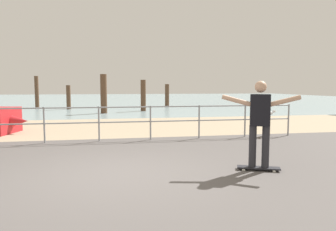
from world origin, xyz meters
The scene contains 13 objects.
ground_plane centered at (0.00, -1.00, 0.00)m, with size 24.00×10.00×0.04m, color #514C49.
beach_strip centered at (0.00, 7.00, 0.00)m, with size 24.00×6.00×0.04m, color tan.
sea_surface centered at (0.00, 35.00, 0.00)m, with size 72.00×50.00×0.04m, color #849EA3.
railing_fence centered at (-0.40, 3.60, 0.70)m, with size 12.20×0.05×1.05m.
skateboard centered at (2.73, -0.21, 0.07)m, with size 0.82×0.48×0.08m.
skateboarder centered at (2.73, -0.21, 1.02)m, with size 1.38×0.62×1.65m.
bollard_short centered at (4.95, 3.62, 0.35)m, with size 0.18×0.18×0.70m, color #513826.
seagull centered at (4.97, 3.62, 0.77)m, with size 0.48×0.23×0.18m.
groyne_post_1 centered at (-5.46, 19.04, 1.20)m, with size 0.29×0.29×2.40m, color #513826.
groyne_post_2 centered at (-2.95, 17.16, 0.86)m, with size 0.29×0.29×1.71m, color #513826.
groyne_post_3 centered at (-0.44, 13.39, 1.18)m, with size 0.38×0.38×2.35m, color #513826.
groyne_post_4 centered at (2.06, 14.67, 1.03)m, with size 0.34×0.34×2.05m, color #513826.
groyne_post_5 centered at (4.57, 19.73, 0.91)m, with size 0.35×0.35×1.81m, color #513826.
Camera 1 is at (-0.06, -5.66, 1.63)m, focal length 33.31 mm.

